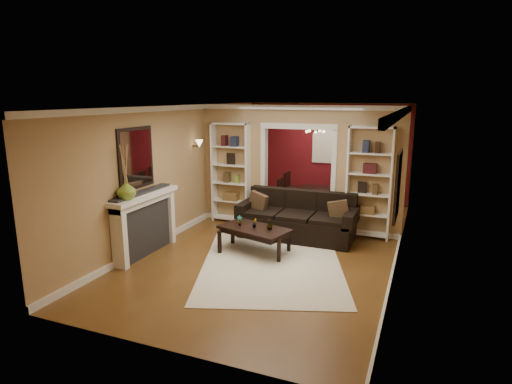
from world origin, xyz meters
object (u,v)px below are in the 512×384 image
at_px(fireplace, 146,224).
at_px(dining_table, 313,200).
at_px(coffee_table, 254,240).
at_px(bookshelf_right, 369,183).
at_px(sofa, 297,216).
at_px(bookshelf_left, 231,173).

relative_size(fireplace, dining_table, 1.16).
bearing_deg(coffee_table, bookshelf_right, 59.16).
height_order(fireplace, dining_table, fireplace).
distance_m(sofa, fireplace, 3.02).
relative_size(bookshelf_right, fireplace, 1.35).
relative_size(coffee_table, bookshelf_left, 0.56).
bearing_deg(sofa, dining_table, 96.21).
height_order(bookshelf_left, dining_table, bookshelf_left).
relative_size(sofa, dining_table, 1.65).
distance_m(sofa, bookshelf_right, 1.61).
xyz_separation_m(coffee_table, fireplace, (-1.81, -0.83, 0.34)).
height_order(sofa, bookshelf_left, bookshelf_left).
xyz_separation_m(sofa, coffee_table, (-0.49, -1.12, -0.23)).
relative_size(bookshelf_left, bookshelf_right, 1.00).
height_order(coffee_table, bookshelf_right, bookshelf_right).
bearing_deg(bookshelf_right, fireplace, -145.20).
distance_m(bookshelf_left, bookshelf_right, 3.10).
distance_m(bookshelf_left, dining_table, 2.45).
bearing_deg(bookshelf_left, coffee_table, -53.25).
bearing_deg(bookshelf_left, fireplace, -102.05).
xyz_separation_m(sofa, fireplace, (-2.30, -1.95, 0.11)).
bearing_deg(dining_table, fireplace, 154.15).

